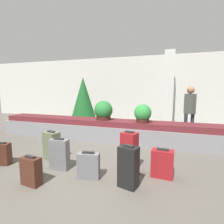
{
  "coord_description": "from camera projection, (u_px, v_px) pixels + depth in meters",
  "views": [
    {
      "loc": [
        1.64,
        -3.3,
        1.61
      ],
      "look_at": [
        0.0,
        1.79,
        0.9
      ],
      "focal_mm": 28.0,
      "sensor_mm": 36.0,
      "label": 1
    }
  ],
  "objects": [
    {
      "name": "back_wall",
      "position": [
        135.0,
        89.0,
        8.79
      ],
      "size": [
        18.0,
        0.06,
        3.2
      ],
      "color": "beige",
      "rests_on": "ground_plane"
    },
    {
      "name": "potted_plant_0",
      "position": [
        103.0,
        111.0,
        5.44
      ],
      "size": [
        0.58,
        0.58,
        0.59
      ],
      "color": "#381914",
      "rests_on": "carousel"
    },
    {
      "name": "suitcase_2",
      "position": [
        89.0,
        165.0,
        3.16
      ],
      "size": [
        0.42,
        0.24,
        0.5
      ],
      "rotation": [
        0.0,
        0.0,
        0.18
      ],
      "color": "slate",
      "rests_on": "ground_plane"
    },
    {
      "name": "suitcase_5",
      "position": [
        59.0,
        154.0,
        3.5
      ],
      "size": [
        0.39,
        0.18,
        0.64
      ],
      "rotation": [
        0.0,
        0.0,
        0.05
      ],
      "color": "slate",
      "rests_on": "ground_plane"
    },
    {
      "name": "carousel",
      "position": [
        112.0,
        131.0,
        5.47
      ],
      "size": [
        7.97,
        0.81,
        0.65
      ],
      "color": "gray",
      "rests_on": "ground_plane"
    },
    {
      "name": "suitcase_4",
      "position": [
        52.0,
        146.0,
        3.99
      ],
      "size": [
        0.41,
        0.33,
        0.67
      ],
      "rotation": [
        0.0,
        0.0,
        -0.29
      ],
      "color": "#5B6647",
      "rests_on": "ground_plane"
    },
    {
      "name": "traveler_0",
      "position": [
        190.0,
        108.0,
        5.63
      ],
      "size": [
        0.35,
        0.35,
        1.69
      ],
      "rotation": [
        0.0,
        0.0,
        2.37
      ],
      "color": "#282833",
      "rests_on": "ground_plane"
    },
    {
      "name": "potted_plant_1",
      "position": [
        143.0,
        114.0,
        4.99
      ],
      "size": [
        0.49,
        0.49,
        0.53
      ],
      "color": "#381914",
      "rests_on": "carousel"
    },
    {
      "name": "pillar",
      "position": [
        169.0,
        89.0,
        7.44
      ],
      "size": [
        0.41,
        0.41,
        3.2
      ],
      "color": "silver",
      "rests_on": "ground_plane"
    },
    {
      "name": "suitcase_0",
      "position": [
        162.0,
        163.0,
        3.2
      ],
      "size": [
        0.4,
        0.25,
        0.54
      ],
      "rotation": [
        0.0,
        0.0,
        -0.05
      ],
      "color": "maroon",
      "rests_on": "ground_plane"
    },
    {
      "name": "suitcase_3",
      "position": [
        31.0,
        171.0,
        2.93
      ],
      "size": [
        0.37,
        0.21,
        0.51
      ],
      "rotation": [
        0.0,
        0.0,
        -0.13
      ],
      "color": "#472319",
      "rests_on": "ground_plane"
    },
    {
      "name": "decorated_tree",
      "position": [
        83.0,
        100.0,
        7.52
      ],
      "size": [
        1.17,
        1.17,
        2.1
      ],
      "color": "#4C331E",
      "rests_on": "ground_plane"
    },
    {
      "name": "ground_plane",
      "position": [
        87.0,
        163.0,
        3.83
      ],
      "size": [
        18.0,
        18.0,
        0.0
      ],
      "primitive_type": "plane",
      "color": "#59544C"
    },
    {
      "name": "suitcase_6",
      "position": [
        129.0,
        151.0,
        3.47
      ],
      "size": [
        0.35,
        0.32,
        0.79
      ],
      "rotation": [
        0.0,
        0.0,
        -0.3
      ],
      "color": "maroon",
      "rests_on": "ground_plane"
    },
    {
      "name": "suitcase_7",
      "position": [
        2.0,
        154.0,
        3.72
      ],
      "size": [
        0.36,
        0.25,
        0.49
      ],
      "rotation": [
        0.0,
        0.0,
        0.22
      ],
      "color": "#472319",
      "rests_on": "ground_plane"
    },
    {
      "name": "suitcase_1",
      "position": [
        128.0,
        167.0,
        2.86
      ],
      "size": [
        0.35,
        0.29,
        0.71
      ],
      "rotation": [
        0.0,
        0.0,
        -0.27
      ],
      "color": "black",
      "rests_on": "ground_plane"
    }
  ]
}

